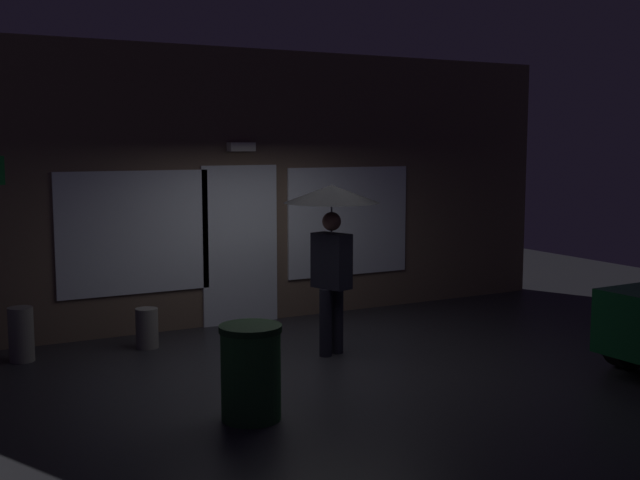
% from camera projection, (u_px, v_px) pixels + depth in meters
% --- Properties ---
extents(ground_plane, '(18.00, 18.00, 0.00)m').
position_uv_depth(ground_plane, '(314.00, 360.00, 9.21)').
color(ground_plane, '#26262B').
extents(building_facade, '(10.39, 0.48, 3.78)m').
position_uv_depth(building_facade, '(235.00, 189.00, 11.03)').
color(building_facade, brown).
rests_on(building_facade, ground).
extents(person_with_umbrella, '(1.13, 1.13, 2.02)m').
position_uv_depth(person_with_umbrella, '(332.00, 220.00, 9.27)').
color(person_with_umbrella, black).
rests_on(person_with_umbrella, ground).
extents(sidewalk_bollard, '(0.27, 0.27, 0.49)m').
position_uv_depth(sidewalk_bollard, '(147.00, 328.00, 9.74)').
color(sidewalk_bollard, slate).
rests_on(sidewalk_bollard, ground).
extents(sidewalk_bollard_2, '(0.28, 0.28, 0.63)m').
position_uv_depth(sidewalk_bollard_2, '(21.00, 334.00, 9.13)').
color(sidewalk_bollard_2, slate).
rests_on(sidewalk_bollard_2, ground).
extents(trash_bin, '(0.57, 0.57, 0.87)m').
position_uv_depth(trash_bin, '(251.00, 372.00, 7.20)').
color(trash_bin, '#1E4C23').
rests_on(trash_bin, ground).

